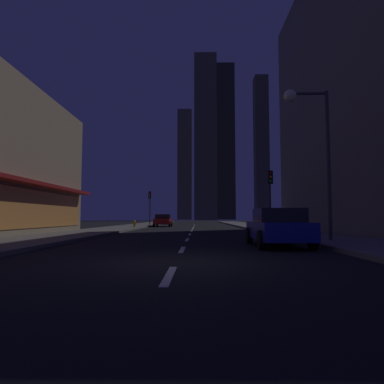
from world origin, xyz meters
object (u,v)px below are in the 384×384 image
at_px(car_parked_far, 163,220).
at_px(traffic_light_near_right, 270,187).
at_px(car_parked_near, 278,227).
at_px(traffic_light_far_left, 150,200).
at_px(street_lamp_right, 309,127).
at_px(fire_hydrant_far_left, 134,224).

distance_m(car_parked_far, traffic_light_near_right, 19.13).
relative_size(car_parked_far, traffic_light_near_right, 1.01).
bearing_deg(car_parked_near, traffic_light_far_left, 107.43).
xyz_separation_m(car_parked_far, street_lamp_right, (8.98, -25.27, 4.33)).
bearing_deg(fire_hydrant_far_left, street_lamp_right, -60.04).
xyz_separation_m(car_parked_far, traffic_light_near_right, (9.10, -16.65, 2.45)).
distance_m(car_parked_far, street_lamp_right, 27.17).
xyz_separation_m(fire_hydrant_far_left, street_lamp_right, (11.28, -19.57, 4.61)).
bearing_deg(car_parked_far, street_lamp_right, -70.44).
relative_size(car_parked_near, fire_hydrant_far_left, 6.48).
bearing_deg(traffic_light_far_left, fire_hydrant_far_left, -92.91).
bearing_deg(fire_hydrant_far_left, car_parked_far, 68.05).
xyz_separation_m(car_parked_near, street_lamp_right, (1.78, 1.55, 4.33)).
relative_size(car_parked_near, traffic_light_near_right, 1.01).
distance_m(fire_hydrant_far_left, street_lamp_right, 23.05).
bearing_deg(street_lamp_right, car_parked_near, -138.93).
distance_m(car_parked_near, street_lamp_right, 4.93).
xyz_separation_m(fire_hydrant_far_left, traffic_light_far_left, (0.40, 7.88, 2.74)).
height_order(traffic_light_far_left, street_lamp_right, street_lamp_right).
xyz_separation_m(fire_hydrant_far_left, traffic_light_near_right, (11.40, -10.94, 2.74)).
relative_size(traffic_light_far_left, street_lamp_right, 0.64).
bearing_deg(car_parked_near, street_lamp_right, 41.07).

